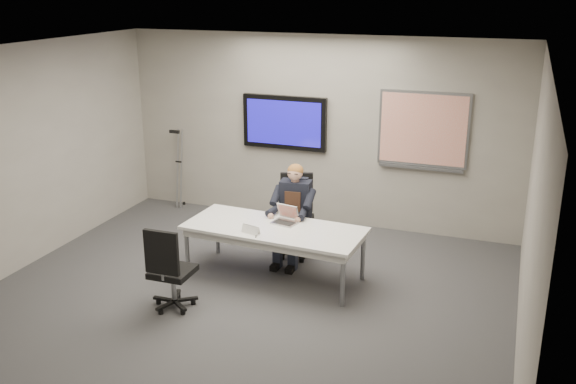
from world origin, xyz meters
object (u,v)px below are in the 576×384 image
(office_chair_near, at_px, (171,283))
(laptop, at_px, (286,218))
(office_chair_far, at_px, (296,230))
(seated_person, at_px, (291,224))
(conference_table, at_px, (274,233))

(office_chair_near, distance_m, laptop, 1.65)
(office_chair_near, bearing_deg, laptop, -123.42)
(office_chair_far, relative_size, seated_person, 0.85)
(conference_table, height_order, office_chair_near, office_chair_near)
(seated_person, xyz_separation_m, laptop, (0.05, -0.32, 0.20))
(office_chair_far, xyz_separation_m, seated_person, (0.02, -0.25, 0.18))
(conference_table, bearing_deg, office_chair_far, 92.41)
(conference_table, xyz_separation_m, laptop, (0.07, 0.20, 0.13))
(office_chair_near, relative_size, laptop, 3.01)
(conference_table, relative_size, laptop, 6.73)
(office_chair_far, xyz_separation_m, office_chair_near, (-0.79, -1.92, -0.03))
(office_chair_far, distance_m, office_chair_near, 2.08)
(office_chair_far, distance_m, seated_person, 0.30)
(office_chair_far, bearing_deg, office_chair_near, -131.68)
(office_chair_far, bearing_deg, seated_person, -105.50)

